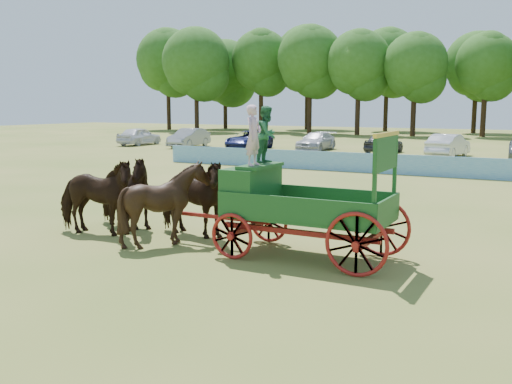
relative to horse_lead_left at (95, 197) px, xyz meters
The scene contains 9 objects.
ground 3.68m from the horse_lead_left, ahead, with size 160.00×160.00×0.00m, color olive.
horse_lead_left is the anchor object (origin of this frame).
horse_lead_right 1.10m from the horse_lead_left, 90.00° to the left, with size 1.16×2.54×2.15m, color black.
horse_wheel_left 2.40m from the horse_lead_left, ahead, with size 1.74×1.95×2.15m, color black.
horse_wheel_right 2.64m from the horse_lead_left, 24.62° to the left, with size 1.16×2.54×2.15m, color black.
farm_dray 5.44m from the horse_lead_left, ahead, with size 6.00×2.00×3.57m.
sponsor_banner 18.10m from the horse_lead_left, 82.01° to the left, with size 26.00×0.08×1.05m, color #2275B8.
parked_cars 29.89m from the horse_lead_left, 90.67° to the left, with size 43.19×7.01×1.65m.
treeline 60.66m from the horse_lead_left, 92.53° to the left, with size 88.99×23.77×15.78m.
Camera 1 is at (7.66, -11.48, 3.56)m, focal length 40.00 mm.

